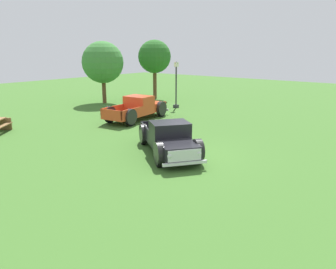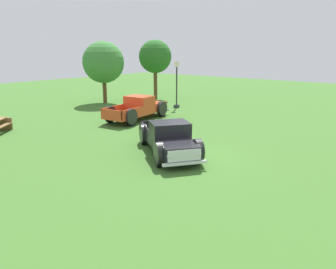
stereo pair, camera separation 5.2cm
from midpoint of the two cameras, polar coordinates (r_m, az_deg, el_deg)
name	(u,v)px [view 1 (the left image)]	position (r m, az deg, el deg)	size (l,w,h in m)	color
ground_plane	(187,155)	(15.29, 3.19, -3.61)	(80.00, 80.00, 0.00)	#3D6B28
pickup_truck_foreground	(170,140)	(15.04, 0.27, -0.90)	(4.46, 5.23, 1.57)	black
pickup_truck_behind_left	(140,108)	(23.16, -5.07, 4.68)	(5.54, 2.62, 1.64)	#D14723
lamp_post_far	(176,84)	(27.38, 1.38, 8.89)	(0.36, 0.36, 3.84)	#2D2D33
oak_tree_east	(155,57)	(32.44, -2.42, 13.46)	(3.18, 3.18, 5.71)	brown
oak_tree_west	(103,62)	(30.36, -11.44, 12.29)	(3.71, 3.71, 5.52)	brown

